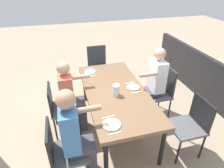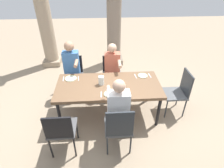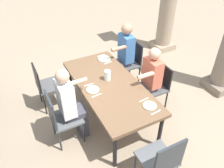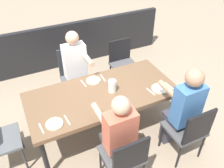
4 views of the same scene
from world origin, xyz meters
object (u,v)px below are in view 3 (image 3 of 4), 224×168
(diner_guest_third, at_px, (148,80))
(water_pitcher, at_px, (107,76))
(chair_west_south, at_px, (45,84))
(chair_west_north, at_px, (131,60))
(chair_head_east, at_px, (162,160))
(plate_1, at_px, (93,90))
(diner_woman_green, at_px, (123,54))
(chair_mid_north, at_px, (157,84))
(plate_0, at_px, (104,59))
(chair_mid_south, at_px, (60,116))
(dining_table, at_px, (110,87))
(diner_man_white, at_px, (71,104))
(plate_2, at_px, (150,106))

(diner_guest_third, height_order, water_pitcher, diner_guest_third)
(chair_west_south, relative_size, diner_guest_third, 0.70)
(chair_west_north, relative_size, chair_head_east, 0.94)
(plate_1, xyz_separation_m, water_pitcher, (-0.14, 0.33, 0.07))
(diner_woman_green, height_order, diner_guest_third, diner_woman_green)
(chair_head_east, distance_m, diner_guest_third, 1.48)
(chair_head_east, height_order, water_pitcher, chair_head_east)
(chair_mid_north, xyz_separation_m, plate_0, (-0.87, -0.61, 0.23))
(chair_mid_south, relative_size, chair_head_east, 1.00)
(dining_table, bearing_deg, diner_man_white, -80.68)
(chair_west_north, distance_m, diner_guest_third, 0.94)
(chair_west_north, height_order, water_pitcher, water_pitcher)
(chair_west_south, xyz_separation_m, plate_0, (0.04, 1.15, 0.22))
(water_pitcher, bearing_deg, diner_guest_third, 68.64)
(plate_2, bearing_deg, chair_mid_south, -117.15)
(chair_west_south, height_order, water_pitcher, water_pitcher)
(chair_mid_north, distance_m, water_pitcher, 0.94)
(diner_woman_green, height_order, plate_2, diner_woman_green)
(chair_mid_north, bearing_deg, water_pitcher, -106.53)
(chair_mid_north, height_order, plate_1, chair_mid_north)
(chair_mid_north, distance_m, diner_guest_third, 0.26)
(diner_man_white, bearing_deg, plate_1, 105.25)
(chair_west_north, xyz_separation_m, diner_woman_green, (0.00, -0.18, 0.20))
(chair_west_south, distance_m, diner_man_white, 0.94)
(dining_table, height_order, plate_2, plate_2)
(dining_table, relative_size, diner_man_white, 1.51)
(chair_west_north, distance_m, chair_west_south, 1.77)
(chair_west_south, bearing_deg, plate_0, 88.13)
(chair_mid_south, xyz_separation_m, plate_1, (-0.11, 0.59, 0.21))
(chair_west_north, bearing_deg, diner_woman_green, -89.12)
(chair_west_north, distance_m, chair_mid_north, 0.90)
(chair_mid_north, height_order, diner_guest_third, diner_guest_third)
(chair_head_east, xyz_separation_m, diner_man_white, (-1.31, -0.70, 0.16))
(chair_west_north, distance_m, chair_mid_south, 1.99)
(chair_west_north, height_order, plate_1, chair_west_north)
(chair_mid_south, relative_size, plate_0, 3.96)
(plate_2, bearing_deg, chair_mid_north, 135.31)
(plate_0, relative_size, water_pitcher, 1.37)
(water_pitcher, bearing_deg, plate_2, 16.59)
(diner_woman_green, xyz_separation_m, plate_0, (0.03, -0.43, 0.02))
(diner_guest_third, xyz_separation_m, water_pitcher, (-0.26, -0.65, 0.14))
(chair_west_north, distance_m, plate_2, 1.64)
(chair_west_north, height_order, diner_man_white, diner_man_white)
(chair_head_east, xyz_separation_m, plate_0, (-2.17, 0.27, 0.20))
(chair_mid_south, bearing_deg, chair_west_north, 116.94)
(plate_0, bearing_deg, diner_man_white, -48.35)
(chair_mid_north, xyz_separation_m, plate_2, (0.60, -0.60, 0.23))
(diner_man_white, bearing_deg, diner_woman_green, 122.59)
(chair_mid_north, distance_m, chair_head_east, 1.58)
(chair_mid_north, bearing_deg, diner_man_white, -90.11)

